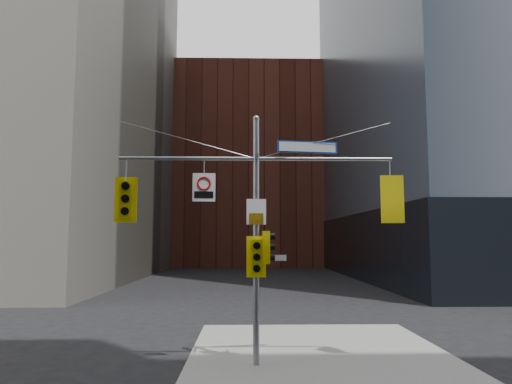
{
  "coord_description": "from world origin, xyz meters",
  "views": [
    {
      "loc": [
        -0.29,
        -11.19,
        3.64
      ],
      "look_at": [
        -0.01,
        2.0,
        5.02
      ],
      "focal_mm": 32.0,
      "sensor_mm": 36.0,
      "label": 1
    }
  ],
  "objects_px": {
    "signal_assembly": "(256,213)",
    "traffic_light_east_arm": "(391,200)",
    "regulatory_sign_arm": "(204,186)",
    "traffic_light_west_arm": "(126,199)",
    "street_sign_blade": "(307,147)",
    "traffic_light_pole_front": "(256,257)",
    "traffic_light_pole_side": "(267,247)"
  },
  "relations": [
    {
      "from": "signal_assembly",
      "to": "traffic_light_east_arm",
      "type": "height_order",
      "value": "signal_assembly"
    },
    {
      "from": "regulatory_sign_arm",
      "to": "traffic_light_west_arm",
      "type": "bearing_deg",
      "value": 174.15
    },
    {
      "from": "street_sign_blade",
      "to": "regulatory_sign_arm",
      "type": "relative_size",
      "value": 2.19
    },
    {
      "from": "traffic_light_west_arm",
      "to": "signal_assembly",
      "type": "bearing_deg",
      "value": -11.71
    },
    {
      "from": "traffic_light_west_arm",
      "to": "traffic_light_east_arm",
      "type": "height_order",
      "value": "traffic_light_east_arm"
    },
    {
      "from": "traffic_light_pole_front",
      "to": "regulatory_sign_arm",
      "type": "distance_m",
      "value": 2.54
    },
    {
      "from": "traffic_light_east_arm",
      "to": "traffic_light_pole_front",
      "type": "height_order",
      "value": "traffic_light_east_arm"
    },
    {
      "from": "street_sign_blade",
      "to": "regulatory_sign_arm",
      "type": "height_order",
      "value": "street_sign_blade"
    },
    {
      "from": "traffic_light_pole_side",
      "to": "street_sign_blade",
      "type": "height_order",
      "value": "street_sign_blade"
    },
    {
      "from": "traffic_light_pole_side",
      "to": "street_sign_blade",
      "type": "distance_m",
      "value": 3.17
    },
    {
      "from": "traffic_light_west_arm",
      "to": "regulatory_sign_arm",
      "type": "relative_size",
      "value": 1.62
    },
    {
      "from": "traffic_light_pole_side",
      "to": "street_sign_blade",
      "type": "xyz_separation_m",
      "value": [
        1.19,
        -0.01,
        2.94
      ]
    },
    {
      "from": "traffic_light_east_arm",
      "to": "regulatory_sign_arm",
      "type": "distance_m",
      "value": 5.47
    },
    {
      "from": "signal_assembly",
      "to": "traffic_light_west_arm",
      "type": "xyz_separation_m",
      "value": [
        -3.78,
        0.01,
        0.38
      ]
    },
    {
      "from": "street_sign_blade",
      "to": "regulatory_sign_arm",
      "type": "bearing_deg",
      "value": 172.58
    },
    {
      "from": "traffic_light_west_arm",
      "to": "traffic_light_pole_side",
      "type": "relative_size",
      "value": 1.42
    },
    {
      "from": "street_sign_blade",
      "to": "signal_assembly",
      "type": "bearing_deg",
      "value": 172.26
    },
    {
      "from": "signal_assembly",
      "to": "street_sign_blade",
      "type": "relative_size",
      "value": 4.43
    },
    {
      "from": "traffic_light_west_arm",
      "to": "traffic_light_pole_side",
      "type": "height_order",
      "value": "traffic_light_west_arm"
    },
    {
      "from": "traffic_light_east_arm",
      "to": "traffic_light_pole_side",
      "type": "xyz_separation_m",
      "value": [
        -3.62,
        0.01,
        -1.39
      ]
    },
    {
      "from": "traffic_light_west_arm",
      "to": "traffic_light_pole_side",
      "type": "distance_m",
      "value": 4.33
    },
    {
      "from": "traffic_light_west_arm",
      "to": "traffic_light_pole_front",
      "type": "bearing_deg",
      "value": -15.75
    },
    {
      "from": "street_sign_blade",
      "to": "traffic_light_west_arm",
      "type": "bearing_deg",
      "value": 172.03
    },
    {
      "from": "traffic_light_pole_front",
      "to": "regulatory_sign_arm",
      "type": "bearing_deg",
      "value": 169.49
    },
    {
      "from": "regulatory_sign_arm",
      "to": "traffic_light_pole_front",
      "type": "bearing_deg",
      "value": -14.24
    },
    {
      "from": "traffic_light_pole_side",
      "to": "regulatory_sign_arm",
      "type": "distance_m",
      "value": 2.55
    },
    {
      "from": "signal_assembly",
      "to": "street_sign_blade",
      "type": "distance_m",
      "value": 2.45
    },
    {
      "from": "traffic_light_pole_front",
      "to": "street_sign_blade",
      "type": "distance_m",
      "value": 3.54
    },
    {
      "from": "traffic_light_east_arm",
      "to": "traffic_light_pole_front",
      "type": "bearing_deg",
      "value": 8.49
    },
    {
      "from": "regulatory_sign_arm",
      "to": "street_sign_blade",
      "type": "bearing_deg",
      "value": -4.56
    },
    {
      "from": "signal_assembly",
      "to": "street_sign_blade",
      "type": "height_order",
      "value": "signal_assembly"
    },
    {
      "from": "traffic_light_east_arm",
      "to": "street_sign_blade",
      "type": "xyz_separation_m",
      "value": [
        -2.43,
        0.0,
        1.55
      ]
    }
  ]
}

